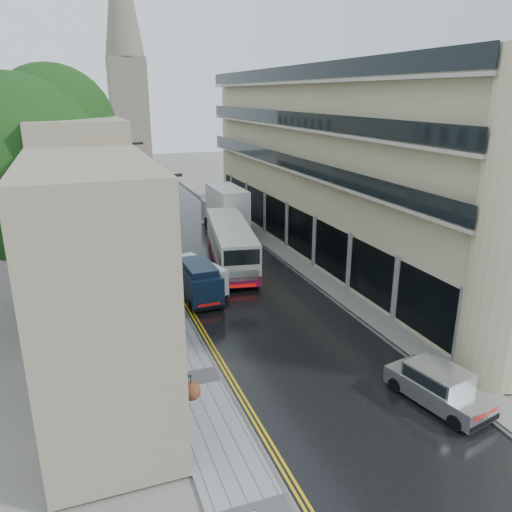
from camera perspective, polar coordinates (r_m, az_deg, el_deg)
road at (r=39.29m, az=-4.64°, el=-0.19°), size 9.00×85.00×0.02m
left_sidewalk at (r=38.22m, az=-13.11°, el=-1.07°), size 2.70×85.00×0.12m
right_sidewalk at (r=40.97m, az=2.64°, el=0.70°), size 1.80×85.00×0.12m
old_shop_row at (r=38.99m, az=-19.53°, el=7.77°), size 4.50×56.00×12.00m
modern_block at (r=40.31m, az=10.16°, el=10.27°), size 8.00×40.00×14.00m
church_spire at (r=91.39m, az=-14.82°, el=22.39°), size 6.40×6.40×40.00m
tree_near at (r=29.09m, az=-25.16°, el=5.77°), size 10.56×10.56×13.89m
tree_far at (r=41.98m, az=-23.45°, el=8.31°), size 9.24×9.24×12.46m
cream_bus at (r=34.11m, az=-4.21°, el=-0.28°), size 4.59×11.67×3.11m
white_lorry at (r=44.32m, az=-4.24°, el=4.80°), size 2.52×8.11×4.24m
silver_hatchback at (r=21.20m, az=21.97°, el=-16.14°), size 2.72×4.64×1.63m
white_van at (r=30.39m, az=-6.82°, el=-3.73°), size 3.22×5.00×2.09m
navy_van at (r=29.59m, az=-7.44°, el=-3.99°), size 2.01×4.85×2.46m
pedestrian at (r=35.70m, az=-12.16°, el=-0.75°), size 0.74×0.58×1.79m
lamp_post_near at (r=29.39m, az=-9.63°, el=1.52°), size 0.90×0.33×7.85m
lamp_post_far at (r=42.31m, az=-13.54°, el=6.75°), size 0.97×0.45×8.42m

